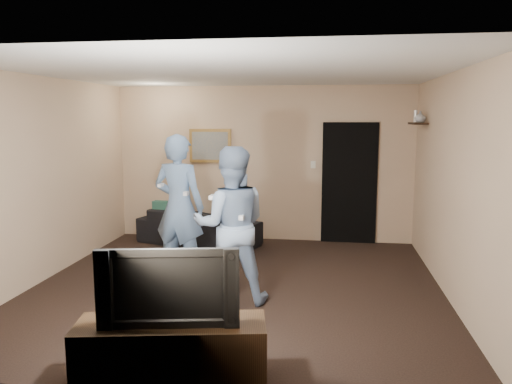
% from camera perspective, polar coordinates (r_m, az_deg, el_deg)
% --- Properties ---
extents(ground, '(5.00, 5.00, 0.00)m').
position_cam_1_polar(ground, '(6.30, -2.26, -10.77)').
color(ground, black).
rests_on(ground, ground).
extents(ceiling, '(5.00, 5.00, 0.04)m').
position_cam_1_polar(ceiling, '(5.97, -2.41, 13.51)').
color(ceiling, silver).
rests_on(ceiling, wall_back).
extents(wall_back, '(5.00, 0.04, 2.60)m').
position_cam_1_polar(wall_back, '(8.45, 0.78, 3.24)').
color(wall_back, tan).
rests_on(wall_back, ground).
extents(wall_front, '(5.00, 0.04, 2.60)m').
position_cam_1_polar(wall_front, '(3.60, -9.64, -4.16)').
color(wall_front, tan).
rests_on(wall_front, ground).
extents(wall_left, '(0.04, 5.00, 2.60)m').
position_cam_1_polar(wall_left, '(6.90, -23.19, 1.34)').
color(wall_left, tan).
rests_on(wall_left, ground).
extents(wall_right, '(0.04, 5.00, 2.60)m').
position_cam_1_polar(wall_right, '(6.06, 21.59, 0.52)').
color(wall_right, tan).
rests_on(wall_right, ground).
extents(sofa, '(2.14, 1.38, 0.58)m').
position_cam_1_polar(sofa, '(8.30, -6.56, -3.95)').
color(sofa, black).
rests_on(sofa, ground).
extents(throw_pillow, '(0.46, 0.19, 0.45)m').
position_cam_1_polar(throw_pillow, '(8.42, -10.20, -2.55)').
color(throw_pillow, '#17473C').
rests_on(throw_pillow, sofa).
extents(painting_frame, '(0.72, 0.05, 0.57)m').
position_cam_1_polar(painting_frame, '(8.57, -5.25, 5.29)').
color(painting_frame, olive).
rests_on(painting_frame, wall_back).
extents(painting_canvas, '(0.62, 0.01, 0.47)m').
position_cam_1_polar(painting_canvas, '(8.54, -5.29, 5.28)').
color(painting_canvas, slate).
rests_on(painting_canvas, painting_frame).
extents(doorway, '(0.90, 0.06, 2.00)m').
position_cam_1_polar(doorway, '(8.39, 10.61, 1.00)').
color(doorway, black).
rests_on(doorway, ground).
extents(light_switch, '(0.08, 0.02, 0.12)m').
position_cam_1_polar(light_switch, '(8.36, 6.55, 3.13)').
color(light_switch, silver).
rests_on(light_switch, wall_back).
extents(wall_shelf, '(0.20, 0.60, 0.03)m').
position_cam_1_polar(wall_shelf, '(7.75, 18.03, 7.45)').
color(wall_shelf, black).
rests_on(wall_shelf, wall_right).
extents(shelf_vase, '(0.18, 0.18, 0.17)m').
position_cam_1_polar(shelf_vase, '(7.60, 18.26, 8.16)').
color(shelf_vase, '#9E9FA3').
rests_on(shelf_vase, wall_shelf).
extents(shelf_figurine, '(0.06, 0.06, 0.18)m').
position_cam_1_polar(shelf_figurine, '(7.98, 17.79, 8.24)').
color(shelf_figurine, silver).
rests_on(shelf_figurine, wall_shelf).
extents(tv_console, '(1.53, 0.73, 0.52)m').
position_cam_1_polar(tv_console, '(4.15, -9.62, -17.80)').
color(tv_console, black).
rests_on(tv_console, ground).
extents(television, '(1.07, 0.33, 0.61)m').
position_cam_1_polar(television, '(3.93, -9.83, -10.35)').
color(television, black).
rests_on(television, tv_console).
extents(wii_player_left, '(0.76, 0.58, 1.87)m').
position_cam_1_polar(wii_player_left, '(6.51, -8.79, -1.69)').
color(wii_player_left, '#6686B1').
rests_on(wii_player_left, ground).
extents(wii_player_right, '(0.97, 0.81, 1.77)m').
position_cam_1_polar(wii_player_right, '(5.60, -2.90, -3.81)').
color(wii_player_right, '#7F97B9').
rests_on(wii_player_right, ground).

